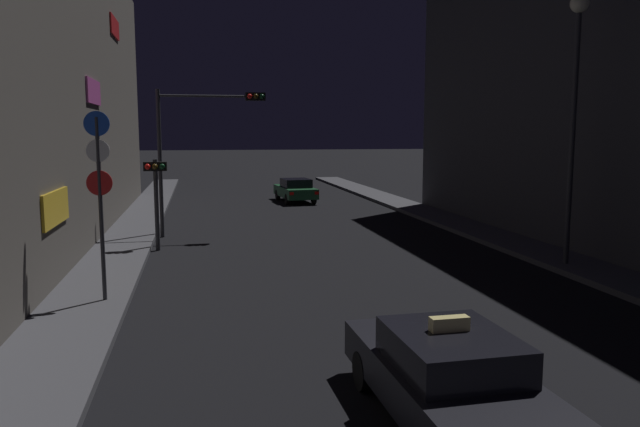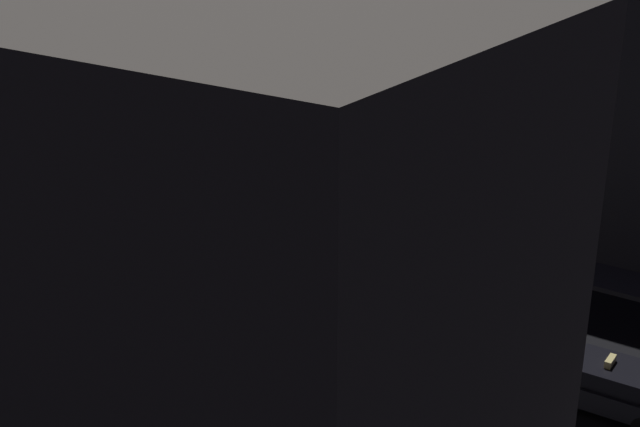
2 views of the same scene
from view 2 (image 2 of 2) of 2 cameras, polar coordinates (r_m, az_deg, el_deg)
sidewalk_right at (r=41.81m, az=-4.55°, el=1.54°), size 2.02×54.54×0.17m
building_facade_right at (r=38.99m, az=9.26°, el=8.93°), size 6.27×28.73×12.04m
taxi at (r=26.80m, az=17.47°, el=-10.25°), size 1.91×4.49×1.62m
far_car at (r=44.53m, az=-18.90°, el=2.56°), size 2.15×4.58×1.42m
traffic_light_overhead at (r=31.43m, az=-15.02°, el=1.91°), size 4.31×0.42×5.89m
traffic_light_left_kerb at (r=29.15m, az=-13.21°, el=-3.42°), size 0.80×0.42×3.26m
sign_pole_left at (r=24.02m, az=-3.12°, el=-7.11°), size 0.59×0.10×4.52m
street_lamp_near_block at (r=34.39m, az=8.47°, el=6.92°), size 0.55×0.55×8.06m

